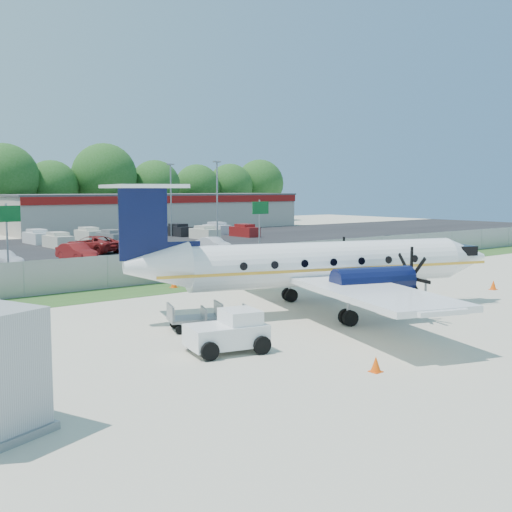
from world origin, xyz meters
TOP-DOWN VIEW (x-y plane):
  - ground at (0.00, 0.00)m, footprint 170.00×170.00m
  - grass_verge at (0.00, 12.00)m, footprint 170.00×4.00m
  - access_road at (0.00, 19.00)m, footprint 170.00×8.00m
  - parking_lot at (0.00, 40.00)m, footprint 170.00×32.00m
  - perimeter_fence at (0.00, 14.00)m, footprint 120.00×0.06m
  - building_east at (26.00, 61.98)m, footprint 44.40×12.40m
  - sign_left at (-8.00, 22.91)m, footprint 1.80×0.26m
  - sign_mid at (3.00, 22.91)m, footprint 1.80×0.26m
  - sign_right at (14.00, 22.91)m, footprint 1.80×0.26m
  - light_pole_ne at (20.00, 38.00)m, footprint 0.90×0.35m
  - light_pole_se at (20.00, 48.00)m, footprint 0.90×0.35m
  - aircraft at (-0.32, 0.77)m, footprint 20.11×19.60m
  - pushback_tug at (-8.16, -2.63)m, footprint 3.14×2.56m
  - baggage_cart_near at (-6.18, 0.37)m, footprint 2.24×1.85m
  - baggage_cart_far at (-7.19, 1.17)m, footprint 2.51×1.99m
  - cone_nose at (12.72, -0.72)m, footprint 0.40×0.40m
  - cone_port_wing at (-6.01, -7.79)m, footprint 0.37×0.37m
  - cone_starboard_wing at (-1.73, 11.82)m, footprint 0.42×0.42m
  - road_car_mid at (6.06, 20.59)m, footprint 4.48×2.07m
  - road_car_east at (26.56, 18.18)m, footprint 6.23×4.58m
  - parked_car_b at (-6.83, 28.16)m, footprint 2.27×4.26m
  - parked_car_c at (-0.43, 29.35)m, footprint 2.03×4.62m
  - parked_car_d at (6.21, 29.66)m, footprint 1.64×4.13m
  - parked_car_e at (13.37, 29.25)m, footprint 1.52×4.09m
  - parked_car_g at (3.49, 34.89)m, footprint 4.41×6.33m
  - far_parking_rows at (0.00, 45.00)m, footprint 56.00×10.00m

SIDE VIEW (x-z plane):
  - ground at x=0.00m, z-range 0.00..0.00m
  - road_car_mid at x=6.06m, z-range -0.71..0.71m
  - road_car_east at x=26.56m, z-range -0.79..0.79m
  - parked_car_b at x=-6.83m, z-range -0.67..0.67m
  - parked_car_c at x=-0.43m, z-range -0.74..0.74m
  - parked_car_d at x=6.21m, z-range -0.67..0.67m
  - parked_car_e at x=13.37m, z-range -0.67..0.67m
  - parked_car_g at x=3.49m, z-range -0.80..0.80m
  - far_parking_rows at x=0.00m, z-range -0.80..0.80m
  - grass_verge at x=0.00m, z-range 0.00..0.02m
  - access_road at x=0.00m, z-range 0.00..0.02m
  - parking_lot at x=0.00m, z-range 0.00..0.02m
  - cone_port_wing at x=-6.01m, z-range -0.01..0.51m
  - cone_nose at x=12.72m, z-range -0.02..0.55m
  - cone_starboard_wing at x=-1.73m, z-range -0.02..0.59m
  - baggage_cart_near at x=-6.18m, z-range -0.04..0.98m
  - baggage_cart_far at x=-7.19m, z-range -0.04..1.11m
  - pushback_tug at x=-8.16m, z-range -0.03..1.50m
  - perimeter_fence at x=0.00m, z-range 0.01..2.00m
  - aircraft at x=-0.32m, z-range -0.70..5.46m
  - building_east at x=26.00m, z-range 0.01..5.25m
  - sign_left at x=-8.00m, z-range 1.11..6.11m
  - sign_mid at x=3.00m, z-range 1.11..6.11m
  - sign_right at x=14.00m, z-range 1.11..6.11m
  - light_pole_ne at x=20.00m, z-range 0.69..9.78m
  - light_pole_se at x=20.00m, z-range 0.69..9.78m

